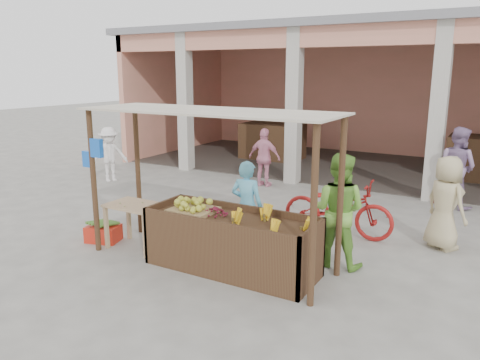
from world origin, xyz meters
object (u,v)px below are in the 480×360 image
Objects in this scene: red_crate at (103,233)px; motorcycle at (338,207)px; fruit_stall at (232,244)px; vendor_green at (338,207)px; vendor_blue at (247,203)px; side_table at (136,212)px.

red_crate is 0.26× the size of motorcycle.
motorcycle reaches higher than red_crate.
fruit_stall is 4.72× the size of red_crate.
vendor_blue is at bearing 5.94° from vendor_green.
vendor_blue is at bearing 103.11° from fruit_stall.
fruit_stall is at bearing 1.51° from side_table.
vendor_green is (3.16, 1.01, 0.29)m from side_table.
red_crate is (-2.59, -0.10, -0.26)m from fruit_stall.
red_crate is 4.11m from vendor_green.
red_crate is at bearing 14.78° from vendor_green.
motorcycle is at bearing 40.09° from side_table.
fruit_stall is at bearing 99.33° from vendor_blue.
vendor_blue is 0.78× the size of motorcycle.
fruit_stall is 1.71m from vendor_green.
vendor_green is at bearing 36.63° from fruit_stall.
vendor_blue is (1.67, 0.84, 0.18)m from side_table.
side_table is 0.46× the size of motorcycle.
fruit_stall is 1.59× the size of vendor_blue.
vendor_blue reaches higher than fruit_stall.
vendor_blue reaches higher than red_crate.
fruit_stall is 2.43m from motorcycle.
side_table is at bearing 17.18° from vendor_green.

